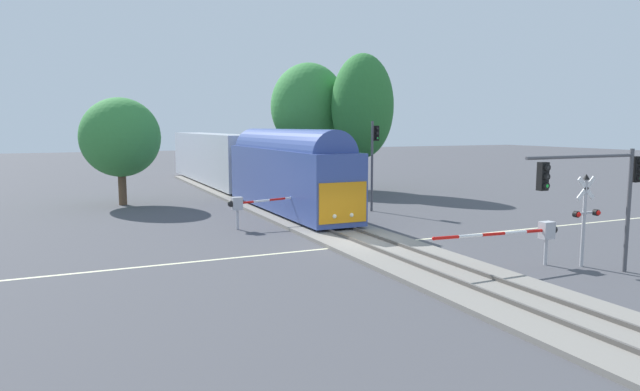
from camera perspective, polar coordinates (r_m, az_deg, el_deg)
name	(u,v)px	position (r m, az deg, el deg)	size (l,w,h in m)	color
ground_plane	(369,245)	(27.32, 4.97, -4.97)	(220.00, 220.00, 0.00)	#47474C
road_centre_stripe	(369,245)	(27.31, 4.97, -4.96)	(44.00, 0.20, 0.01)	beige
railway_track	(369,243)	(27.30, 4.97, -4.77)	(4.40, 80.00, 0.32)	gray
commuter_train	(241,162)	(46.72, -7.99, 3.42)	(3.04, 40.24, 5.16)	#384C93
crossing_gate_near	(533,233)	(24.31, 20.75, -3.53)	(6.17, 0.40, 1.80)	#B7B7BC
crossing_signal_mast	(585,210)	(24.98, 25.22, -1.37)	(1.36, 0.44, 3.77)	#B2B2B7
crossing_gate_far	(246,204)	(31.37, -7.46, -0.82)	(5.27, 0.40, 1.80)	#B7B7BC
traffic_signal_near_right	(601,181)	(23.41, 26.52, 1.34)	(5.76, 0.38, 4.81)	#4C4C51
traffic_signal_far_side	(374,151)	(37.64, 5.48, 4.47)	(0.53, 0.38, 5.99)	#4C4C51
oak_behind_train	(120,138)	(42.83, -19.53, 5.54)	(5.61, 5.61, 7.69)	brown
oak_far_right	(362,106)	(48.66, 4.31, 8.96)	(5.31, 5.31, 11.77)	brown
elm_centre_background	(309,107)	(51.74, -1.16, 8.95)	(6.86, 6.86, 11.33)	#4C3828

